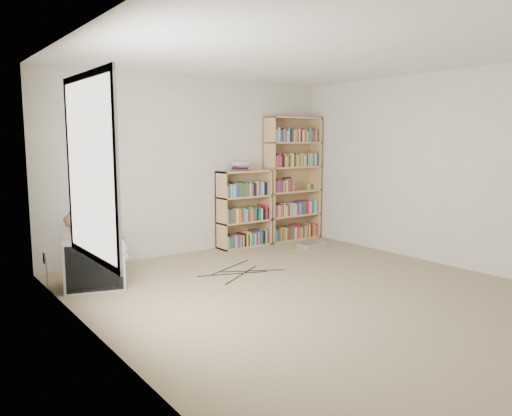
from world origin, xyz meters
TOP-DOWN VIEW (x-y plane):
  - floor at (0.00, 0.00)m, footprint 4.50×5.00m
  - wall_back at (0.00, 2.50)m, footprint 4.50×0.02m
  - wall_left at (-2.25, 0.00)m, footprint 0.02×5.00m
  - wall_right at (2.25, 0.00)m, footprint 0.02×5.00m
  - ceiling at (0.00, 0.00)m, footprint 4.50×5.00m
  - window at (-2.24, 0.20)m, footprint 0.02×1.22m
  - crt_tv at (-1.80, 1.61)m, footprint 0.77×0.73m
  - cat at (-1.79, 1.56)m, footprint 0.62×0.47m
  - bookcase_tall at (1.70, 2.36)m, footprint 0.99×0.30m
  - bookcase_short at (0.75, 2.36)m, footprint 0.85×0.30m
  - book_stack at (0.68, 2.33)m, footprint 0.19×0.25m
  - green_mug at (2.04, 2.34)m, footprint 0.08×0.08m
  - framed_print at (1.68, 2.44)m, footprint 0.16×0.05m
  - dvd_player at (1.49, 1.64)m, footprint 0.40×0.31m
  - wall_outlet at (-2.24, 1.95)m, footprint 0.01×0.08m
  - floor_cables at (-0.15, 1.32)m, footprint 1.20×0.70m

SIDE VIEW (x-z plane):
  - floor at x=0.00m, z-range -0.01..0.01m
  - floor_cables at x=-0.15m, z-range 0.00..0.01m
  - dvd_player at x=1.49m, z-range 0.00..0.09m
  - crt_tv at x=-1.80m, z-range 0.00..0.55m
  - wall_outlet at x=-2.24m, z-range 0.26..0.39m
  - bookcase_short at x=0.75m, z-range -0.05..1.11m
  - cat at x=-1.79m, z-range 0.38..0.89m
  - green_mug at x=2.04m, z-range 0.81..0.90m
  - framed_print at x=1.68m, z-range 0.81..1.02m
  - bookcase_tall at x=1.70m, z-range -0.06..1.93m
  - book_stack at x=0.68m, z-range 1.16..1.30m
  - wall_back at x=0.00m, z-range 0.00..2.50m
  - wall_left at x=-2.25m, z-range 0.00..2.50m
  - wall_right at x=2.25m, z-range 0.00..2.50m
  - window at x=-2.24m, z-range 0.64..2.16m
  - ceiling at x=0.00m, z-range 2.49..2.51m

